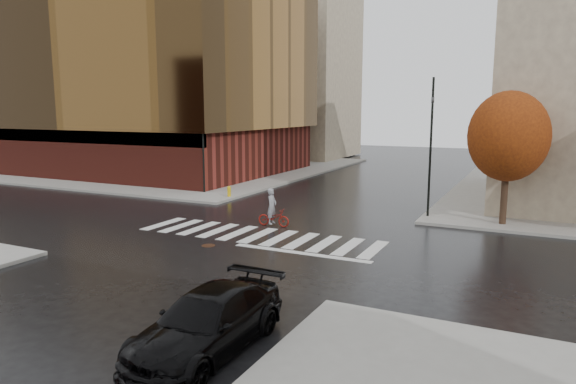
% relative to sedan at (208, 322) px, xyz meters
% --- Properties ---
extents(ground, '(120.00, 120.00, 0.00)m').
position_rel_sedan_xyz_m(ground, '(-4.52, 9.96, -0.72)').
color(ground, black).
rests_on(ground, ground).
extents(sidewalk_nw, '(30.00, 30.00, 0.15)m').
position_rel_sedan_xyz_m(sidewalk_nw, '(-25.52, 30.96, -0.64)').
color(sidewalk_nw, gray).
rests_on(sidewalk_nw, ground).
extents(crosswalk, '(12.00, 3.00, 0.01)m').
position_rel_sedan_xyz_m(crosswalk, '(-4.52, 10.46, -0.71)').
color(crosswalk, silver).
rests_on(crosswalk, ground).
extents(office_glass, '(27.00, 19.00, 16.00)m').
position_rel_sedan_xyz_m(office_glass, '(-26.52, 27.95, 7.56)').
color(office_glass, '#5E1F16').
rests_on(office_glass, sidewalk_nw).
extents(building_nw_far, '(14.00, 12.00, 20.00)m').
position_rel_sedan_xyz_m(building_nw_far, '(-20.52, 46.96, 9.43)').
color(building_nw_far, gray).
rests_on(building_nw_far, sidewalk_nw).
extents(tree_ne_a, '(3.80, 3.80, 6.50)m').
position_rel_sedan_xyz_m(tree_ne_a, '(5.48, 17.36, 3.74)').
color(tree_ne_a, '#322116').
rests_on(tree_ne_a, sidewalk_ne).
extents(sedan, '(2.07, 4.97, 1.44)m').
position_rel_sedan_xyz_m(sedan, '(0.00, 0.00, 0.00)').
color(sedan, black).
rests_on(sedan, ground).
extents(cyclist, '(1.68, 0.66, 1.89)m').
position_rel_sedan_xyz_m(cyclist, '(-4.79, 12.46, -0.07)').
color(cyclist, '#9B150E').
rests_on(cyclist, ground).
extents(traffic_light_nw, '(0.19, 0.17, 6.64)m').
position_rel_sedan_xyz_m(traffic_light_nw, '(-13.52, 18.96, 3.15)').
color(traffic_light_nw, black).
rests_on(traffic_light_nw, sidewalk_nw).
extents(traffic_light_ne, '(0.16, 0.19, 7.23)m').
position_rel_sedan_xyz_m(traffic_light_ne, '(1.78, 17.64, 3.54)').
color(traffic_light_ne, black).
rests_on(traffic_light_ne, sidewalk_ne).
extents(fire_hydrant, '(0.25, 0.25, 0.69)m').
position_rel_sedan_xyz_m(fire_hydrant, '(-11.02, 18.18, -0.19)').
color(fire_hydrant, gold).
rests_on(fire_hydrant, sidewalk_nw).
extents(manhole, '(0.71, 0.71, 0.01)m').
position_rel_sedan_xyz_m(manhole, '(-5.55, 7.96, -0.71)').
color(manhole, '#412617').
rests_on(manhole, ground).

